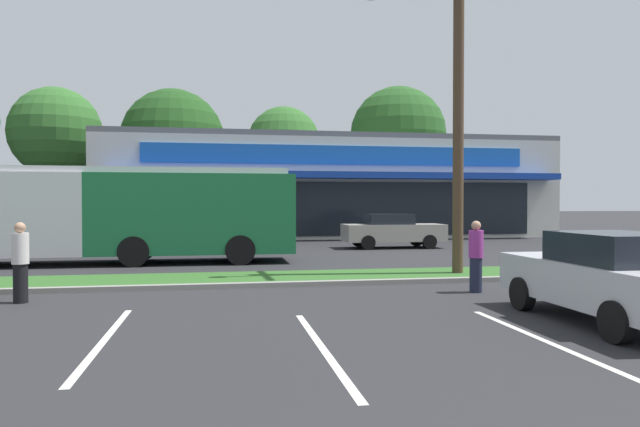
% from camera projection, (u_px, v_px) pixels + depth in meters
% --- Properties ---
extents(grass_median, '(56.00, 2.20, 0.12)m').
position_uv_depth(grass_median, '(261.00, 278.00, 15.48)').
color(grass_median, '#2D5B23').
rests_on(grass_median, ground_plane).
extents(curb_lip, '(56.00, 0.24, 0.12)m').
position_uv_depth(curb_lip, '(265.00, 285.00, 14.28)').
color(curb_lip, gray).
rests_on(curb_lip, ground_plane).
extents(parking_stripe_1, '(0.12, 4.80, 0.01)m').
position_uv_depth(parking_stripe_1, '(105.00, 339.00, 8.84)').
color(parking_stripe_1, silver).
rests_on(parking_stripe_1, ground_plane).
extents(parking_stripe_2, '(0.12, 4.80, 0.01)m').
position_uv_depth(parking_stripe_2, '(322.00, 348.00, 8.33)').
color(parking_stripe_2, silver).
rests_on(parking_stripe_2, ground_plane).
extents(parking_stripe_3, '(0.12, 4.80, 0.01)m').
position_uv_depth(parking_stripe_3, '(547.00, 341.00, 8.70)').
color(parking_stripe_3, silver).
rests_on(parking_stripe_3, ground_plane).
extents(parking_stripe_4, '(0.12, 4.80, 0.01)m').
position_uv_depth(parking_stripe_4, '(636.00, 327.00, 9.68)').
color(parking_stripe_4, silver).
rests_on(parking_stripe_4, ground_plane).
extents(storefront_building, '(26.82, 14.24, 6.05)m').
position_uv_depth(storefront_building, '(320.00, 188.00, 38.50)').
color(storefront_building, beige).
rests_on(storefront_building, ground_plane).
extents(tree_left, '(6.71, 6.71, 10.70)m').
position_uv_depth(tree_left, '(56.00, 132.00, 43.37)').
color(tree_left, '#473323').
rests_on(tree_left, ground_plane).
extents(tree_mid_left, '(8.04, 8.04, 10.99)m').
position_uv_depth(tree_mid_left, '(173.00, 140.00, 45.62)').
color(tree_mid_left, '#473323').
rests_on(tree_mid_left, ground_plane).
extents(tree_mid, '(5.66, 5.66, 9.56)m').
position_uv_depth(tree_mid, '(284.00, 143.00, 45.32)').
color(tree_mid, '#473323').
rests_on(tree_mid, ground_plane).
extents(tree_mid_right, '(7.92, 7.92, 11.67)m').
position_uv_depth(tree_mid_right, '(398.00, 135.00, 48.10)').
color(tree_mid_right, '#473323').
rests_on(tree_mid_right, ground_plane).
extents(utility_pole, '(3.02, 2.40, 10.79)m').
position_uv_depth(utility_pole, '(454.00, 71.00, 16.09)').
color(utility_pole, '#4C3826').
rests_on(utility_pole, ground_plane).
extents(city_bus, '(12.46, 2.66, 3.25)m').
position_uv_depth(city_bus, '(110.00, 212.00, 19.65)').
color(city_bus, '#196638').
rests_on(city_bus, ground_plane).
extents(car_0, '(1.91, 4.36, 1.58)m').
position_uv_depth(car_0, '(610.00, 277.00, 10.00)').
color(car_0, '#B7B7BC').
rests_on(car_0, ground_plane).
extents(car_1, '(4.56, 1.92, 1.55)m').
position_uv_depth(car_1, '(392.00, 230.00, 26.45)').
color(car_1, '#9E998C').
rests_on(car_1, ground_plane).
extents(car_2, '(4.40, 1.88, 1.50)m').
position_uv_depth(car_2, '(16.00, 234.00, 23.70)').
color(car_2, '#0C3F1E').
rests_on(car_2, ground_plane).
extents(car_3, '(4.74, 1.89, 1.42)m').
position_uv_depth(car_3, '(186.00, 233.00, 24.90)').
color(car_3, navy).
rests_on(car_3, ground_plane).
extents(pedestrian_near_bench, '(0.34, 0.34, 1.66)m').
position_uv_depth(pedestrian_near_bench, '(476.00, 256.00, 13.45)').
color(pedestrian_near_bench, '#1E2338').
rests_on(pedestrian_near_bench, ground_plane).
extents(pedestrian_by_pole, '(0.34, 0.34, 1.68)m').
position_uv_depth(pedestrian_by_pole, '(20.00, 262.00, 12.03)').
color(pedestrian_by_pole, black).
rests_on(pedestrian_by_pole, ground_plane).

